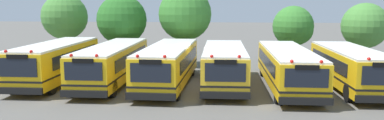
% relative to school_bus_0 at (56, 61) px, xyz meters
% --- Properties ---
extents(ground_plane, '(160.00, 160.00, 0.00)m').
position_rel_school_bus_0_xyz_m(ground_plane, '(9.22, 0.06, -1.43)').
color(ground_plane, '#595651').
extents(school_bus_0, '(2.73, 9.62, 2.71)m').
position_rel_school_bus_0_xyz_m(school_bus_0, '(0.00, 0.00, 0.00)').
color(school_bus_0, yellow).
rests_on(school_bus_0, ground_plane).
extents(school_bus_1, '(2.60, 10.74, 2.59)m').
position_rel_school_bus_0_xyz_m(school_bus_1, '(3.72, 0.21, -0.06)').
color(school_bus_1, yellow).
rests_on(school_bus_1, ground_plane).
extents(school_bus_2, '(2.83, 10.54, 2.62)m').
position_rel_school_bus_0_xyz_m(school_bus_2, '(7.45, -0.14, -0.04)').
color(school_bus_2, yellow).
rests_on(school_bus_2, ground_plane).
extents(school_bus_3, '(2.73, 9.44, 2.58)m').
position_rel_school_bus_0_xyz_m(school_bus_3, '(10.96, -0.09, -0.07)').
color(school_bus_3, yellow).
rests_on(school_bus_3, ground_plane).
extents(school_bus_4, '(2.68, 10.96, 2.50)m').
position_rel_school_bus_0_xyz_m(school_bus_4, '(14.82, -0.17, -0.10)').
color(school_bus_4, yellow).
rests_on(school_bus_4, ground_plane).
extents(school_bus_5, '(2.76, 9.62, 2.57)m').
position_rel_school_bus_0_xyz_m(school_bus_5, '(18.60, -0.15, -0.07)').
color(school_bus_5, yellow).
rests_on(school_bus_5, ground_plane).
extents(tree_0, '(3.96, 3.96, 5.97)m').
position_rel_school_bus_0_xyz_m(tree_0, '(-3.12, 8.50, 2.62)').
color(tree_0, '#4C3823').
rests_on(tree_0, ground_plane).
extents(tree_1, '(4.16, 4.16, 5.87)m').
position_rel_school_bus_0_xyz_m(tree_1, '(2.35, 7.60, 2.35)').
color(tree_1, '#4C3823').
rests_on(tree_1, ground_plane).
extents(tree_2, '(4.33, 4.33, 6.44)m').
position_rel_school_bus_0_xyz_m(tree_2, '(7.81, 7.48, 2.79)').
color(tree_2, '#4C3823').
rests_on(tree_2, ground_plane).
extents(tree_3, '(3.37, 3.37, 4.96)m').
position_rel_school_bus_0_xyz_m(tree_3, '(16.67, 8.46, 1.77)').
color(tree_3, '#4C3823').
rests_on(tree_3, ground_plane).
extents(tree_4, '(3.54, 3.54, 5.20)m').
position_rel_school_bus_0_xyz_m(tree_4, '(21.73, 6.98, 2.00)').
color(tree_4, '#4C3823').
rests_on(tree_4, ground_plane).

